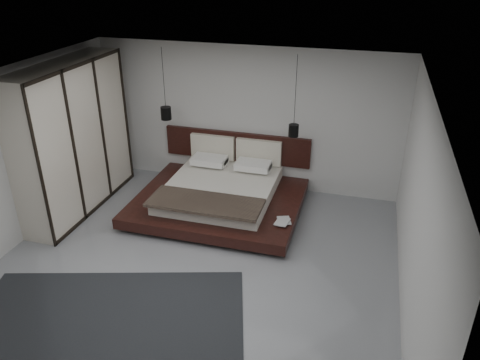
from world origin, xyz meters
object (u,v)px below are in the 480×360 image
(pendant_right, at_px, (294,130))
(wardrobe, at_px, (73,139))
(bed, at_px, (221,193))
(pendant_left, at_px, (166,113))
(rug, at_px, (102,336))
(lattice_screen, at_px, (97,119))

(pendant_right, distance_m, wardrobe, 3.91)
(bed, relative_size, pendant_right, 2.07)
(pendant_left, xyz_separation_m, rug, (0.79, -4.02, -1.57))
(bed, bearing_deg, pendant_right, 21.69)
(wardrobe, xyz_separation_m, rug, (2.09, -2.90, -1.33))
(pendant_right, relative_size, rug, 0.41)
(rug, bearing_deg, lattice_screen, 119.91)
(bed, distance_m, pendant_right, 1.76)
(pendant_right, height_order, rug, pendant_right)
(lattice_screen, xyz_separation_m, pendant_right, (3.99, -0.06, 0.18))
(lattice_screen, height_order, pendant_left, pendant_left)
(bed, xyz_separation_m, rug, (-0.43, -3.53, -0.29))
(pendant_right, relative_size, wardrobe, 0.53)
(pendant_right, xyz_separation_m, rug, (-1.65, -4.02, -1.47))
(lattice_screen, distance_m, pendant_right, 4.00)
(bed, height_order, wardrobe, wardrobe)
(pendant_left, relative_size, pendant_right, 0.94)
(lattice_screen, relative_size, bed, 0.88)
(lattice_screen, relative_size, wardrobe, 0.95)
(wardrobe, height_order, rug, wardrobe)
(pendant_right, height_order, wardrobe, pendant_right)
(bed, bearing_deg, pendant_left, 158.31)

